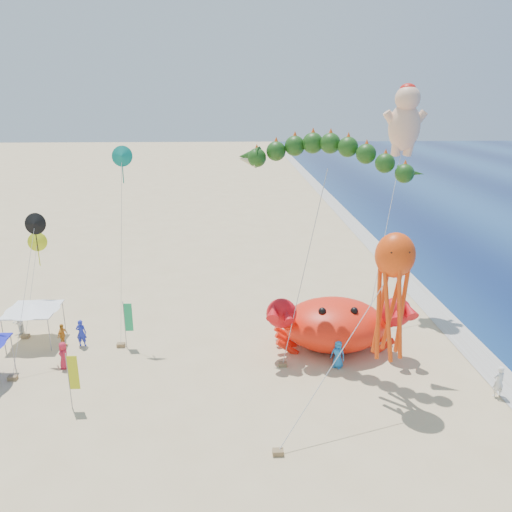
{
  "coord_description": "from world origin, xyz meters",
  "views": [
    {
      "loc": [
        -3.3,
        -26.16,
        15.49
      ],
      "look_at": [
        -2.0,
        2.0,
        6.5
      ],
      "focal_mm": 35.0,
      "sensor_mm": 36.0,
      "label": 1
    }
  ],
  "objects": [
    {
      "name": "ground",
      "position": [
        0.0,
        0.0,
        0.0
      ],
      "size": [
        320.0,
        320.0,
        0.0
      ],
      "primitive_type": "plane",
      "color": "#D1B784",
      "rests_on": "ground"
    },
    {
      "name": "crab_inflatable",
      "position": [
        3.07,
        2.65,
        1.72
      ],
      "size": [
        8.9,
        5.55,
        3.9
      ],
      "color": "#FF240D",
      "rests_on": "ground"
    },
    {
      "name": "cherub_kite",
      "position": [
        8.97,
        9.94,
        14.06
      ],
      "size": [
        4.84,
        7.1,
        16.43
      ],
      "color": "#FFC39B",
      "rests_on": "ground"
    },
    {
      "name": "small_kites",
      "position": [
        -14.89,
        4.13,
        7.44
      ],
      "size": [
        9.07,
        8.36,
        12.7
      ],
      "color": "black",
      "rests_on": "ground"
    },
    {
      "name": "canopy_white",
      "position": [
        -16.52,
        4.46,
        2.44
      ],
      "size": [
        3.42,
        3.42,
        2.71
      ],
      "color": "gray",
      "rests_on": "ground"
    },
    {
      "name": "octopus_kite",
      "position": [
        4.74,
        -2.76,
        6.27
      ],
      "size": [
        7.45,
        5.73,
        9.12
      ],
      "color": "#F6450C",
      "rests_on": "ground"
    },
    {
      "name": "feather_flags",
      "position": [
        -14.77,
        -0.39,
        2.01
      ],
      "size": [
        9.63,
        6.7,
        3.2
      ],
      "color": "gray",
      "rests_on": "ground"
    },
    {
      "name": "foam_strip",
      "position": [
        12.0,
        0.0,
        0.01
      ],
      "size": [
        320.0,
        320.0,
        0.0
      ],
      "primitive_type": "plane",
      "color": "silver",
      "rests_on": "ground"
    },
    {
      "name": "dragon_kite",
      "position": [
        1.96,
        2.25,
        12.06
      ],
      "size": [
        10.36,
        5.16,
        13.2
      ],
      "color": "#174011",
      "rests_on": "ground"
    },
    {
      "name": "beachgoers",
      "position": [
        -10.94,
        0.09,
        0.87
      ],
      "size": [
        30.26,
        12.1,
        1.85
      ],
      "color": "red",
      "rests_on": "ground"
    }
  ]
}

